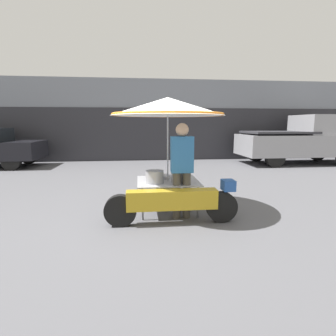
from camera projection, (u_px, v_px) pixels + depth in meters
ground_plane at (157, 216)px, 4.80m from camera, size 36.00×36.00×0.00m
shopfront_building at (145, 121)px, 12.84m from camera, size 28.00×2.06×3.66m
vendor_motorcycle_cart at (168, 121)px, 4.73m from camera, size 2.24×2.08×2.14m
vendor_person at (182, 166)px, 4.57m from camera, size 0.38×0.23×1.68m
pickup_truck at (302, 141)px, 11.01m from camera, size 4.96×1.98×2.03m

